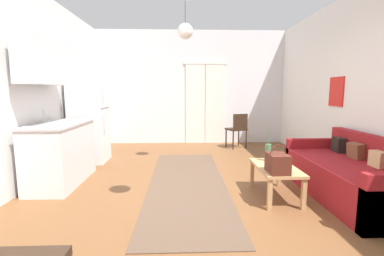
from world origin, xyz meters
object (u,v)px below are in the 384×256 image
(handbag, at_px, (278,163))
(accent_chair, at_px, (238,128))
(refrigerator, at_px, (89,117))
(couch, at_px, (354,177))
(coffee_table, at_px, (276,171))
(bamboo_vase, at_px, (268,152))
(pendant_lamp_far, at_px, (185,31))

(handbag, xyz_separation_m, accent_chair, (0.21, 3.31, -0.04))
(refrigerator, bearing_deg, couch, -26.29)
(coffee_table, relative_size, bamboo_vase, 1.91)
(bamboo_vase, distance_m, handbag, 0.55)
(coffee_table, height_order, accent_chair, accent_chair)
(handbag, distance_m, pendant_lamp_far, 2.82)
(handbag, xyz_separation_m, refrigerator, (-2.91, 2.18, 0.34))
(accent_chair, height_order, pendant_lamp_far, pendant_lamp_far)
(coffee_table, xyz_separation_m, accent_chair, (0.13, 3.03, 0.13))
(bamboo_vase, bearing_deg, pendant_lamp_far, 131.27)
(couch, distance_m, refrigerator, 4.48)
(coffee_table, bearing_deg, couch, -3.71)
(coffee_table, distance_m, accent_chair, 3.04)
(coffee_table, xyz_separation_m, handbag, (-0.08, -0.28, 0.18))
(refrigerator, distance_m, accent_chair, 3.34)
(couch, bearing_deg, pendant_lamp_far, 143.00)
(refrigerator, relative_size, accent_chair, 2.09)
(bamboo_vase, relative_size, pendant_lamp_far, 0.71)
(refrigerator, bearing_deg, pendant_lamp_far, -10.96)
(bamboo_vase, height_order, handbag, bamboo_vase)
(couch, height_order, bamboo_vase, bamboo_vase)
(accent_chair, distance_m, pendant_lamp_far, 2.73)
(handbag, distance_m, accent_chair, 3.32)
(couch, height_order, coffee_table, couch)
(handbag, bearing_deg, pendant_lamp_far, 120.16)
(coffee_table, xyz_separation_m, bamboo_vase, (-0.02, 0.27, 0.18))
(refrigerator, bearing_deg, handbag, -36.88)
(accent_chair, bearing_deg, bamboo_vase, 66.97)
(coffee_table, distance_m, pendant_lamp_far, 2.81)
(bamboo_vase, bearing_deg, refrigerator, 151.16)
(accent_chair, bearing_deg, refrigerator, -0.05)
(coffee_table, xyz_separation_m, refrigerator, (-2.98, 1.90, 0.52))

